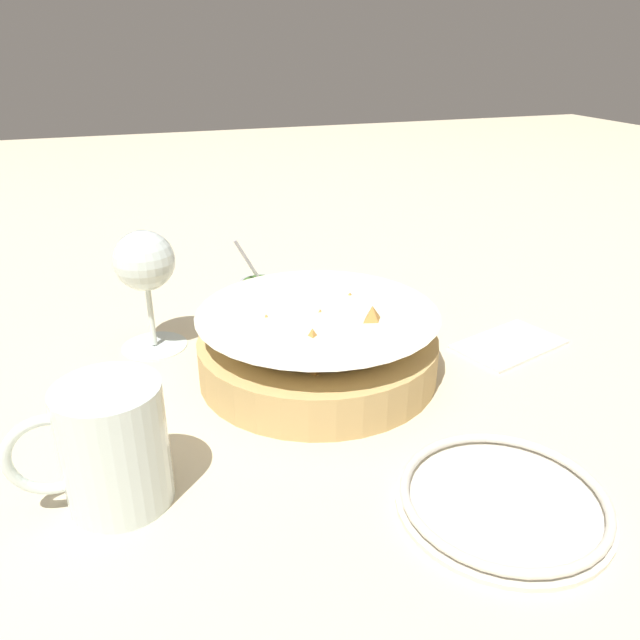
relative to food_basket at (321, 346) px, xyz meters
The scene contains 7 objects.
ground_plane 0.04m from the food_basket, 82.06° to the right, with size 4.00×4.00×0.00m, color beige.
food_basket is the anchor object (origin of this frame).
sauce_cup 0.23m from the food_basket, 86.51° to the right, with size 0.07×0.06×0.10m.
wine_glass 0.23m from the food_basket, 37.32° to the right, with size 0.08×0.08×0.15m.
beer_mug 0.27m from the food_basket, 32.66° to the left, with size 0.13×0.09×0.11m.
side_plate 0.27m from the food_basket, 105.14° to the left, with size 0.18×0.18×0.01m.
napkin 0.25m from the food_basket, behind, with size 0.15×0.12×0.01m.
Camera 1 is at (0.20, 0.61, 0.36)m, focal length 35.00 mm.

